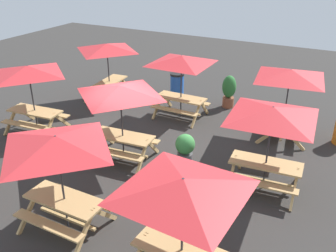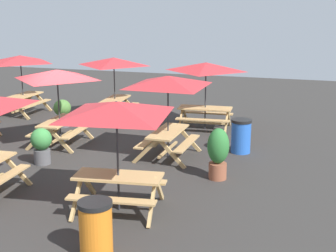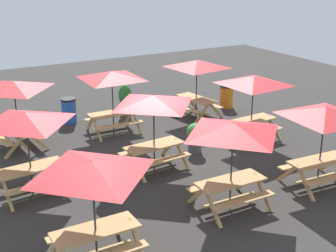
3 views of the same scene
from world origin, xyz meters
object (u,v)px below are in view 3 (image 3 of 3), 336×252
(picnic_table_3, at_px, (253,85))
(trash_bin_blue, at_px, (69,110))
(potted_plant_0, at_px, (108,178))
(picnic_table_7, at_px, (92,175))
(picnic_table_8, at_px, (233,135))
(picnic_table_0, at_px, (14,90))
(trash_bin_orange, at_px, (227,96))
(picnic_table_1, at_px, (197,68))
(picnic_table_6, at_px, (154,106))
(potted_plant_1, at_px, (125,99))
(picnic_table_2, at_px, (112,80))
(picnic_table_4, at_px, (26,124))
(picnic_table_5, at_px, (325,118))
(potted_plant_2, at_px, (195,136))

(picnic_table_3, relative_size, trash_bin_blue, 2.88)
(trash_bin_blue, distance_m, potted_plant_0, 6.51)
(picnic_table_7, distance_m, picnic_table_8, 3.82)
(picnic_table_0, height_order, trash_bin_orange, picnic_table_0)
(picnic_table_1, relative_size, picnic_table_3, 0.99)
(picnic_table_6, distance_m, potted_plant_1, 5.55)
(picnic_table_1, distance_m, picnic_table_3, 3.22)
(picnic_table_1, relative_size, picnic_table_2, 0.99)
(picnic_table_0, bearing_deg, picnic_table_1, 84.52)
(picnic_table_2, height_order, trash_bin_orange, picnic_table_2)
(picnic_table_1, relative_size, trash_bin_blue, 2.86)
(picnic_table_1, xyz_separation_m, trash_bin_blue, (4.74, -1.74, -1.49))
(picnic_table_8, bearing_deg, picnic_table_1, -115.69)
(picnic_table_4, xyz_separation_m, picnic_table_5, (-7.11, 3.46, 0.00))
(picnic_table_2, xyz_separation_m, picnic_table_4, (3.82, 3.33, 0.00))
(picnic_table_3, height_order, potted_plant_1, picnic_table_3)
(picnic_table_6, bearing_deg, picnic_table_0, -55.06)
(picnic_table_1, distance_m, potted_plant_0, 7.57)
(picnic_table_6, distance_m, trash_bin_blue, 5.66)
(picnic_table_1, xyz_separation_m, picnic_table_2, (3.67, 0.12, 0.00))
(picnic_table_2, height_order, trash_bin_blue, picnic_table_2)
(picnic_table_2, height_order, picnic_table_5, same)
(picnic_table_5, height_order, trash_bin_orange, picnic_table_5)
(picnic_table_6, distance_m, picnic_table_8, 3.14)
(picnic_table_8, bearing_deg, potted_plant_1, -95.60)
(potted_plant_0, relative_size, potted_plant_2, 0.99)
(picnic_table_1, distance_m, picnic_table_7, 10.09)
(trash_bin_orange, distance_m, trash_bin_blue, 6.68)
(picnic_table_5, bearing_deg, trash_bin_blue, -59.86)
(trash_bin_orange, distance_m, potted_plant_1, 4.39)
(trash_bin_orange, relative_size, potted_plant_0, 1.01)
(picnic_table_3, xyz_separation_m, picnic_table_5, (0.59, 3.70, 0.00))
(picnic_table_7, xyz_separation_m, trash_bin_orange, (-8.89, -7.56, -1.49))
(picnic_table_3, xyz_separation_m, trash_bin_orange, (-1.58, -3.59, -1.49))
(picnic_table_6, bearing_deg, picnic_table_1, -141.70)
(picnic_table_7, distance_m, potted_plant_1, 10.00)
(picnic_table_3, relative_size, potted_plant_2, 2.87)
(picnic_table_1, height_order, picnic_table_4, same)
(picnic_table_8, bearing_deg, trash_bin_orange, -125.22)
(picnic_table_6, bearing_deg, picnic_table_8, 94.93)
(picnic_table_7, bearing_deg, picnic_table_3, -151.82)
(picnic_table_5, xyz_separation_m, trash_bin_blue, (4.36, -8.66, -1.49))
(picnic_table_7, relative_size, potted_plant_1, 1.83)
(picnic_table_1, bearing_deg, potted_plant_1, -130.84)
(picnic_table_6, relative_size, picnic_table_8, 1.00)
(picnic_table_0, xyz_separation_m, picnic_table_6, (-3.17, 3.77, 0.00))
(picnic_table_5, relative_size, trash_bin_blue, 2.88)
(trash_bin_orange, bearing_deg, picnic_table_6, 35.45)
(picnic_table_1, bearing_deg, trash_bin_blue, -118.21)
(picnic_table_5, height_order, potted_plant_1, picnic_table_5)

